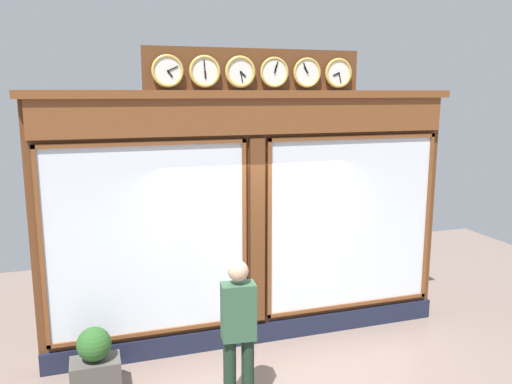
{
  "coord_description": "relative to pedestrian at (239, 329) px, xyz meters",
  "views": [
    {
      "loc": [
        2.09,
        6.4,
        3.42
      ],
      "look_at": [
        0.0,
        0.0,
        2.13
      ],
      "focal_mm": 36.59,
      "sensor_mm": 36.0,
      "label": 1
    }
  ],
  "objects": [
    {
      "name": "pedestrian",
      "position": [
        0.0,
        0.0,
        0.0
      ],
      "size": [
        0.38,
        0.26,
        1.69
      ],
      "color": "#1C2F21",
      "rests_on": "ground_plane"
    },
    {
      "name": "planter_shrub",
      "position": [
        1.49,
        -0.78,
        -0.32
      ],
      "size": [
        0.39,
        0.39,
        0.39
      ],
      "primitive_type": "sphere",
      "color": "#285623",
      "rests_on": "planter_box"
    },
    {
      "name": "shop_facade",
      "position": [
        -0.65,
        -1.53,
        0.83
      ],
      "size": [
        5.7,
        0.42,
        3.96
      ],
      "color": "#5B3319",
      "rests_on": "ground_plane"
    },
    {
      "name": "planter_box",
      "position": [
        1.49,
        -0.78,
        -0.72
      ],
      "size": [
        0.56,
        0.36,
        0.41
      ],
      "primitive_type": "cube",
      "color": "#4C4742",
      "rests_on": "ground_plane"
    }
  ]
}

